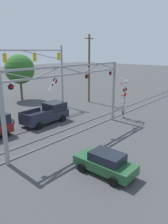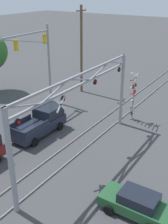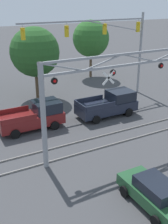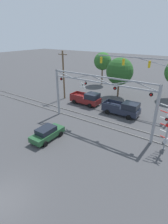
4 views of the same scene
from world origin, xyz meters
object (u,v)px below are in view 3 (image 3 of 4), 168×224
at_px(sedan_waiting, 154,193).
at_px(background_tree_beyond_span, 35,52).
at_px(pickup_truck_lead, 110,104).
at_px(pickup_truck_following, 34,116).
at_px(traffic_signal_span, 113,39).
at_px(crossing_gantry, 137,85).
at_px(background_tree_far_left_verge, 91,39).

height_order(sedan_waiting, background_tree_beyond_span, background_tree_beyond_span).
distance_m(pickup_truck_lead, pickup_truck_following, 6.57).
bearing_deg(traffic_signal_span, sedan_waiting, -115.84).
xyz_separation_m(crossing_gantry, pickup_truck_lead, (1.24, 4.89, -3.18)).
xyz_separation_m(pickup_truck_following, sedan_waiting, (2.18, -11.21, -0.24)).
height_order(traffic_signal_span, pickup_truck_following, traffic_signal_span).
bearing_deg(sedan_waiting, background_tree_beyond_span, 88.78).
xyz_separation_m(background_tree_beyond_span, background_tree_far_left_verge, (8.73, 4.53, 0.14)).
bearing_deg(crossing_gantry, background_tree_far_left_verge, 70.14).
bearing_deg(sedan_waiting, crossing_gantry, 61.45).
bearing_deg(pickup_truck_following, crossing_gantry, -45.90).
distance_m(pickup_truck_following, background_tree_far_left_verge, 16.28).
xyz_separation_m(pickup_truck_following, background_tree_beyond_span, (2.56, 6.57, 3.64)).
bearing_deg(background_tree_far_left_verge, sedan_waiting, -112.20).
distance_m(pickup_truck_lead, sedan_waiting, 11.49).
relative_size(crossing_gantry, traffic_signal_span, 1.05).
distance_m(crossing_gantry, background_tree_beyond_span, 12.36).
height_order(crossing_gantry, background_tree_beyond_span, background_tree_beyond_span).
bearing_deg(crossing_gantry, sedan_waiting, -118.55).
distance_m(crossing_gantry, sedan_waiting, 7.38).
distance_m(pickup_truck_following, sedan_waiting, 11.42).
height_order(background_tree_beyond_span, background_tree_far_left_verge, same).
distance_m(traffic_signal_span, sedan_waiting, 16.88).
bearing_deg(background_tree_far_left_verge, pickup_truck_following, -135.47).
height_order(crossing_gantry, traffic_signal_span, traffic_signal_span).
height_order(pickup_truck_following, background_tree_far_left_verge, background_tree_far_left_verge).
xyz_separation_m(pickup_truck_lead, background_tree_beyond_span, (-3.99, 7.16, 3.64)).
relative_size(background_tree_beyond_span, background_tree_far_left_verge, 1.00).
bearing_deg(pickup_truck_following, background_tree_far_left_verge, 44.53).
bearing_deg(sedan_waiting, pickup_truck_following, 101.01).
relative_size(pickup_truck_lead, pickup_truck_following, 1.05).
relative_size(pickup_truck_following, sedan_waiting, 1.25).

